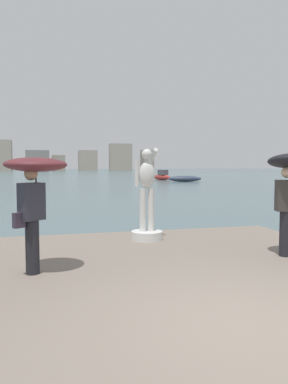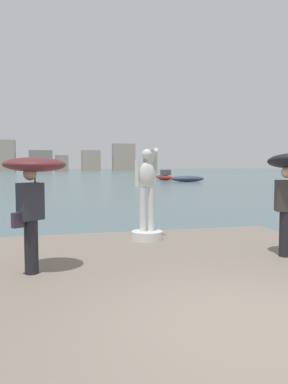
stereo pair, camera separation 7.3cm
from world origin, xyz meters
name	(u,v)px [view 2 (the right image)]	position (x,y,z in m)	size (l,w,h in m)	color
ground_plane	(68,184)	(0.00, 40.00, 0.00)	(400.00, 400.00, 0.00)	#4C666B
pier	(194,295)	(0.00, 1.52, 0.20)	(7.67, 9.04, 0.40)	slate
statue_white_figure	(147,207)	(0.12, 4.85, 1.17)	(0.74, 0.93, 2.18)	silver
onlooker_left	(33,181)	(-2.36, 2.65, 1.90)	(1.41, 1.41, 1.90)	black
boat_near	(187,179)	(15.78, 43.58, 0.39)	(4.67, 2.47, 0.78)	#2D384C
boat_far	(165,176)	(14.56, 49.78, 0.56)	(2.10, 4.84, 1.52)	#9E2D28
distant_skyline	(39,158)	(-5.59, 151.13, 5.21)	(81.50, 10.56, 12.77)	gray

